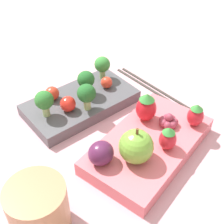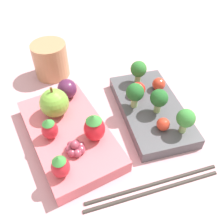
% 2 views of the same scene
% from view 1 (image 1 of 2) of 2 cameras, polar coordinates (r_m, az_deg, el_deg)
% --- Properties ---
extents(ground_plane, '(4.00, 4.00, 0.00)m').
position_cam_1_polar(ground_plane, '(0.54, -0.97, -3.24)').
color(ground_plane, '#C6939E').
extents(bento_box_savoury, '(0.21, 0.14, 0.02)m').
position_cam_1_polar(bento_box_savoury, '(0.58, -5.73, 1.67)').
color(bento_box_savoury, '#4C4C51').
rests_on(bento_box_savoury, ground_plane).
extents(bento_box_fruit, '(0.22, 0.14, 0.03)m').
position_cam_1_polar(bento_box_fruit, '(0.50, 6.71, -6.06)').
color(bento_box_fruit, '#DB6670').
rests_on(bento_box_fruit, ground_plane).
extents(broccoli_floret_0, '(0.03, 0.03, 0.05)m').
position_cam_1_polar(broccoli_floret_0, '(0.56, -4.78, 5.80)').
color(broccoli_floret_0, '#93B770').
rests_on(broccoli_floret_0, bento_box_savoury).
extents(broccoli_floret_1, '(0.03, 0.03, 0.05)m').
position_cam_1_polar(broccoli_floret_1, '(0.52, -12.28, 1.98)').
color(broccoli_floret_1, '#93B770').
rests_on(broccoli_floret_1, bento_box_savoury).
extents(broccoli_floret_2, '(0.03, 0.03, 0.05)m').
position_cam_1_polar(broccoli_floret_2, '(0.53, -4.31, 3.51)').
color(broccoli_floret_2, '#93B770').
rests_on(broccoli_floret_2, bento_box_savoury).
extents(broccoli_floret_3, '(0.03, 0.03, 0.05)m').
position_cam_1_polar(broccoli_floret_3, '(0.61, -1.79, 8.56)').
color(broccoli_floret_3, '#93B770').
rests_on(broccoli_floret_3, bento_box_savoury).
extents(cherry_tomato_0, '(0.02, 0.02, 0.02)m').
position_cam_1_polar(cherry_tomato_0, '(0.59, -1.00, 5.42)').
color(cherry_tomato_0, red).
rests_on(cherry_tomato_0, bento_box_savoury).
extents(cherry_tomato_1, '(0.03, 0.03, 0.03)m').
position_cam_1_polar(cherry_tomato_1, '(0.57, -10.89, 3.36)').
color(cherry_tomato_1, red).
rests_on(cherry_tomato_1, bento_box_savoury).
extents(cherry_tomato_2, '(0.03, 0.03, 0.03)m').
position_cam_1_polar(cherry_tomato_2, '(0.54, -8.07, 1.48)').
color(cherry_tomato_2, red).
rests_on(cherry_tomato_2, bento_box_savoury).
extents(apple, '(0.05, 0.05, 0.06)m').
position_cam_1_polar(apple, '(0.44, 4.43, -6.30)').
color(apple, '#70A838').
rests_on(apple, bento_box_fruit).
extents(strawberry_0, '(0.03, 0.03, 0.05)m').
position_cam_1_polar(strawberry_0, '(0.51, 6.28, 0.89)').
color(strawberry_0, red).
rests_on(strawberry_0, bento_box_fruit).
extents(strawberry_1, '(0.03, 0.03, 0.04)m').
position_cam_1_polar(strawberry_1, '(0.52, 15.04, -0.54)').
color(strawberry_1, red).
rests_on(strawberry_1, bento_box_fruit).
extents(strawberry_2, '(0.03, 0.03, 0.04)m').
position_cam_1_polar(strawberry_2, '(0.47, 10.18, -4.77)').
color(strawberry_2, red).
rests_on(strawberry_2, bento_box_fruit).
extents(plum, '(0.04, 0.04, 0.03)m').
position_cam_1_polar(plum, '(0.44, -2.04, -7.53)').
color(plum, '#511E42').
rests_on(plum, bento_box_fruit).
extents(grape_cluster, '(0.03, 0.03, 0.02)m').
position_cam_1_polar(grape_cluster, '(0.51, 10.30, -1.66)').
color(grape_cluster, '#93384C').
rests_on(grape_cluster, bento_box_fruit).
extents(drinking_cup, '(0.07, 0.07, 0.07)m').
position_cam_1_polar(drinking_cup, '(0.40, -13.26, -16.95)').
color(drinking_cup, tan).
rests_on(drinking_cup, ground_plane).
extents(chopsticks_pair, '(0.04, 0.21, 0.01)m').
position_cam_1_polar(chopsticks_pair, '(0.63, 7.94, 4.09)').
color(chopsticks_pair, '#332D28').
rests_on(chopsticks_pair, ground_plane).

